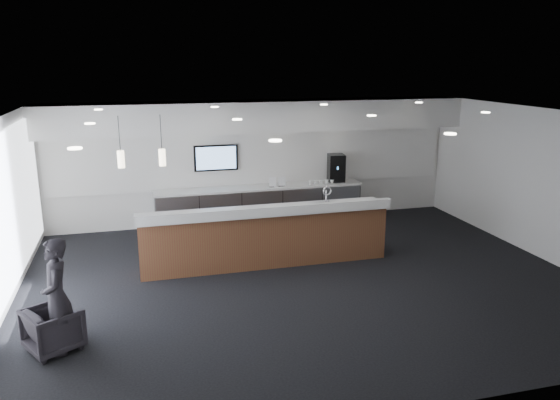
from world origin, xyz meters
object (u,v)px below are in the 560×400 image
object	(u,v)px
service_counter	(265,236)
coffee_machine	(336,168)
lounge_guest	(57,297)
armchair	(53,329)

from	to	relation	value
service_counter	coffee_machine	xyz separation A→B (m)	(2.48, 2.70, 0.71)
lounge_guest	armchair	bearing A→B (deg)	-128.87
service_counter	lounge_guest	size ratio (longest dim) A/B	3.01
armchair	lounge_guest	world-z (taller)	lounge_guest
lounge_guest	service_counter	bearing A→B (deg)	118.66
coffee_machine	armchair	xyz separation A→B (m)	(-6.10, -5.17, -0.98)
armchair	lounge_guest	distance (m)	0.52
service_counter	armchair	world-z (taller)	service_counter
coffee_machine	lounge_guest	xyz separation A→B (m)	(-6.00, -5.23, -0.48)
armchair	lounge_guest	xyz separation A→B (m)	(0.10, -0.06, 0.50)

